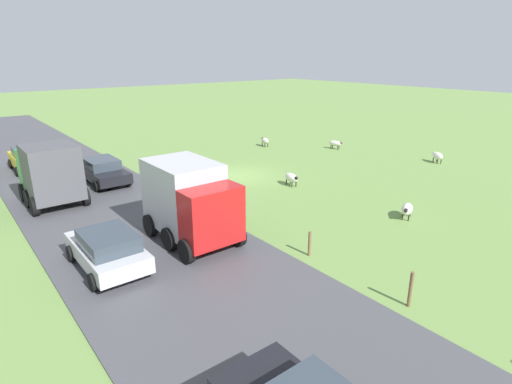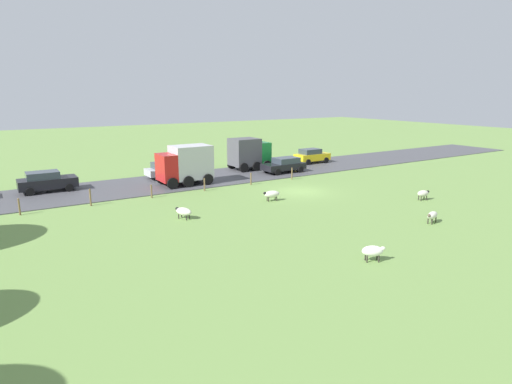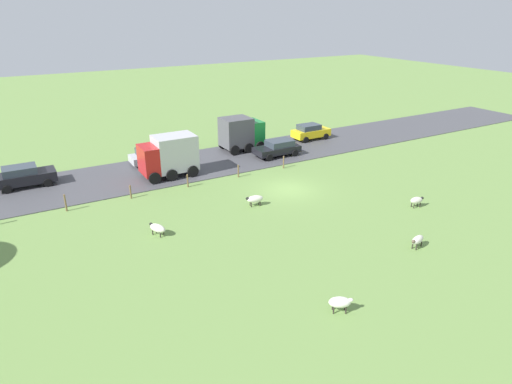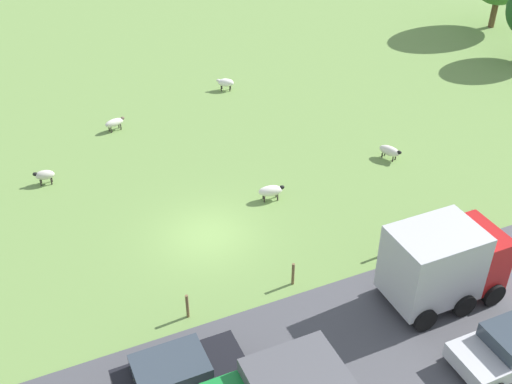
# 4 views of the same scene
# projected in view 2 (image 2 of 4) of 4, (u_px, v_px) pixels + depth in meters

# --- Properties ---
(ground_plane) EXTENTS (160.00, 160.00, 0.00)m
(ground_plane) POSITION_uv_depth(u_px,v_px,m) (300.00, 191.00, 35.21)
(ground_plane) COLOR #6B8E47
(road_strip) EXTENTS (8.00, 80.00, 0.06)m
(road_strip) POSITION_uv_depth(u_px,v_px,m) (244.00, 174.00, 42.68)
(road_strip) COLOR #47474C
(road_strip) RESTS_ON ground_plane
(sheep_0) EXTENTS (0.75, 1.33, 0.78)m
(sheep_0) POSITION_uv_depth(u_px,v_px,m) (272.00, 194.00, 32.04)
(sheep_0) COLOR silver
(sheep_0) RESTS_ON ground_plane
(sheep_1) EXTENTS (0.73, 1.28, 0.72)m
(sheep_1) POSITION_uv_depth(u_px,v_px,m) (432.00, 215.00, 26.59)
(sheep_1) COLOR silver
(sheep_1) RESTS_ON ground_plane
(sheep_2) EXTENTS (1.31, 0.99, 0.74)m
(sheep_2) POSITION_uv_depth(u_px,v_px,m) (184.00, 212.00, 27.49)
(sheep_2) COLOR silver
(sheep_2) RESTS_ON ground_plane
(sheep_3) EXTENTS (0.66, 1.09, 0.76)m
(sheep_3) POSITION_uv_depth(u_px,v_px,m) (423.00, 194.00, 32.27)
(sheep_3) COLOR beige
(sheep_3) RESTS_ON ground_plane
(sheep_4) EXTENTS (0.97, 1.16, 0.79)m
(sheep_4) POSITION_uv_depth(u_px,v_px,m) (373.00, 251.00, 20.54)
(sheep_4) COLOR white
(sheep_4) RESTS_ON ground_plane
(fence_post_0) EXTENTS (0.12, 0.12, 1.10)m
(fence_post_0) POSITION_uv_depth(u_px,v_px,m) (292.00, 174.00, 39.98)
(fence_post_0) COLOR brown
(fence_post_0) RESTS_ON ground_plane
(fence_post_1) EXTENTS (0.12, 0.12, 1.06)m
(fence_post_1) POSITION_uv_depth(u_px,v_px,m) (251.00, 179.00, 37.66)
(fence_post_1) COLOR brown
(fence_post_1) RESTS_ON ground_plane
(fence_post_2) EXTENTS (0.12, 0.12, 1.05)m
(fence_post_2) POSITION_uv_depth(u_px,v_px,m) (204.00, 185.00, 35.32)
(fence_post_2) COLOR brown
(fence_post_2) RESTS_ON ground_plane
(fence_post_3) EXTENTS (0.12, 0.12, 1.03)m
(fence_post_3) POSITION_uv_depth(u_px,v_px,m) (151.00, 191.00, 32.99)
(fence_post_3) COLOR brown
(fence_post_3) RESTS_ON ground_plane
(fence_post_4) EXTENTS (0.12, 0.12, 1.23)m
(fence_post_4) POSITION_uv_depth(u_px,v_px,m) (90.00, 197.00, 30.64)
(fence_post_4) COLOR brown
(fence_post_4) RESTS_ON ground_plane
(fence_post_5) EXTENTS (0.12, 0.12, 1.13)m
(fence_post_5) POSITION_uv_depth(u_px,v_px,m) (19.00, 207.00, 28.32)
(fence_post_5) COLOR brown
(fence_post_5) RESTS_ON ground_plane
(truck_1) EXTENTS (2.70, 4.51, 3.37)m
(truck_1) POSITION_uv_depth(u_px,v_px,m) (186.00, 164.00, 37.34)
(truck_1) COLOR #B21919
(truck_1) RESTS_ON road_strip
(truck_2) EXTENTS (2.75, 3.95, 3.25)m
(truck_2) POSITION_uv_depth(u_px,v_px,m) (249.00, 153.00, 44.70)
(truck_2) COLOR #197F33
(truck_2) RESTS_ON road_strip
(car_0) EXTENTS (2.00, 4.03, 1.63)m
(car_0) POSITION_uv_depth(u_px,v_px,m) (312.00, 156.00, 48.93)
(car_0) COLOR yellow
(car_0) RESTS_ON road_strip
(car_1) EXTENTS (2.17, 4.40, 1.65)m
(car_1) POSITION_uv_depth(u_px,v_px,m) (47.00, 181.00, 34.79)
(car_1) COLOR black
(car_1) RESTS_ON road_strip
(car_4) EXTENTS (2.18, 4.36, 1.48)m
(car_4) POSITION_uv_depth(u_px,v_px,m) (284.00, 165.00, 43.21)
(car_4) COLOR black
(car_4) RESTS_ON road_strip
(car_5) EXTENTS (2.16, 4.13, 1.49)m
(car_5) POSITION_uv_depth(u_px,v_px,m) (168.00, 169.00, 40.45)
(car_5) COLOR #B7B7BC
(car_5) RESTS_ON road_strip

